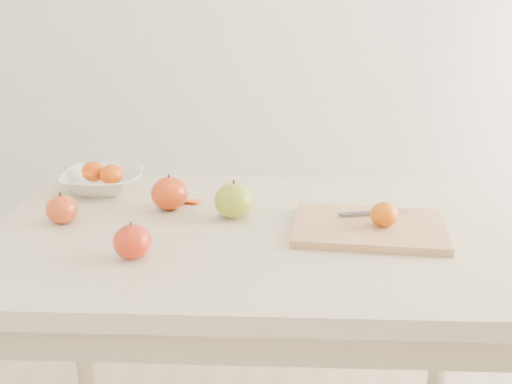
{
  "coord_description": "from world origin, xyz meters",
  "views": [
    {
      "loc": [
        0.06,
        -1.35,
        1.29
      ],
      "look_at": [
        0.0,
        0.05,
        0.82
      ],
      "focal_mm": 45.0,
      "sensor_mm": 36.0,
      "label": 1
    }
  ],
  "objects": [
    {
      "name": "table",
      "position": [
        0.0,
        0.0,
        0.65
      ],
      "size": [
        1.2,
        0.8,
        0.75
      ],
      "color": "beige",
      "rests_on": "ground"
    },
    {
      "name": "cutting_board",
      "position": [
        0.26,
        -0.01,
        0.76
      ],
      "size": [
        0.35,
        0.28,
        0.02
      ],
      "primitive_type": "cube",
      "rotation": [
        0.0,
        0.0,
        -0.1
      ],
      "color": "tan",
      "rests_on": "table"
    },
    {
      "name": "board_tangerine",
      "position": [
        0.29,
        -0.02,
        0.8
      ],
      "size": [
        0.06,
        0.06,
        0.05
      ],
      "primitive_type": "ellipsoid",
      "color": "#DE6107",
      "rests_on": "cutting_board"
    },
    {
      "name": "fruit_bowl",
      "position": [
        -0.42,
        0.25,
        0.78
      ],
      "size": [
        0.21,
        0.21,
        0.05
      ],
      "primitive_type": "imported",
      "color": "white",
      "rests_on": "table"
    },
    {
      "name": "bowl_tangerine_near",
      "position": [
        -0.44,
        0.26,
        0.8
      ],
      "size": [
        0.06,
        0.06,
        0.05
      ],
      "primitive_type": "ellipsoid",
      "color": "#D34807",
      "rests_on": "fruit_bowl"
    },
    {
      "name": "bowl_tangerine_far",
      "position": [
        -0.39,
        0.24,
        0.8
      ],
      "size": [
        0.06,
        0.06,
        0.05
      ],
      "primitive_type": "ellipsoid",
      "color": "#DA4907",
      "rests_on": "fruit_bowl"
    },
    {
      "name": "orange_peel_a",
      "position": [
        -0.24,
        0.27,
        0.75
      ],
      "size": [
        0.07,
        0.07,
        0.01
      ],
      "primitive_type": "cube",
      "rotation": [
        0.21,
        0.0,
        0.86
      ],
      "color": "orange",
      "rests_on": "table"
    },
    {
      "name": "orange_peel_b",
      "position": [
        -0.17,
        0.17,
        0.75
      ],
      "size": [
        0.05,
        0.05,
        0.01
      ],
      "primitive_type": "cube",
      "rotation": [
        -0.14,
        0.0,
        -0.32
      ],
      "color": "#CD530E",
      "rests_on": "table"
    },
    {
      "name": "paring_knife",
      "position": [
        0.3,
        0.06,
        0.78
      ],
      "size": [
        0.17,
        0.06,
        0.01
      ],
      "color": "silver",
      "rests_on": "cutting_board"
    },
    {
      "name": "apple_green",
      "position": [
        -0.05,
        0.07,
        0.79
      ],
      "size": [
        0.09,
        0.09,
        0.08
      ],
      "primitive_type": "ellipsoid",
      "color": "#648917",
      "rests_on": "table"
    },
    {
      "name": "apple_red_d",
      "position": [
        -0.45,
        0.01,
        0.78
      ],
      "size": [
        0.07,
        0.07,
        0.07
      ],
      "primitive_type": "ellipsoid",
      "color": "#9D1404",
      "rests_on": "table"
    },
    {
      "name": "apple_red_c",
      "position": [
        -0.24,
        -0.17,
        0.78
      ],
      "size": [
        0.08,
        0.08,
        0.07
      ],
      "primitive_type": "ellipsoid",
      "color": "#9F060B",
      "rests_on": "table"
    },
    {
      "name": "apple_red_a",
      "position": [
        -0.21,
        0.12,
        0.79
      ],
      "size": [
        0.09,
        0.09,
        0.08
      ],
      "primitive_type": "ellipsoid",
      "color": "#991808",
      "rests_on": "table"
    }
  ]
}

